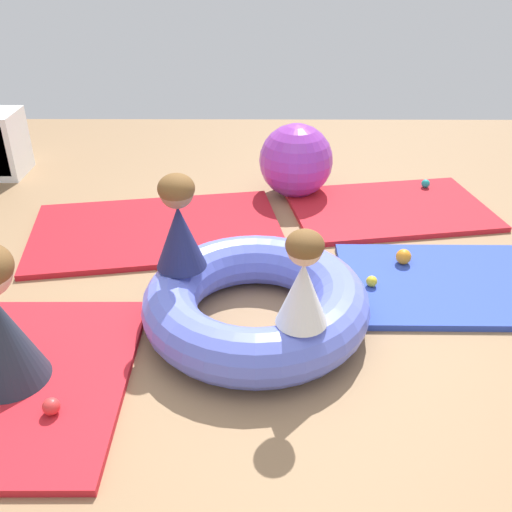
{
  "coord_description": "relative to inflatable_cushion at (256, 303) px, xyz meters",
  "views": [
    {
      "loc": [
        0.14,
        -2.56,
        1.94
      ],
      "look_at": [
        0.12,
        0.24,
        0.33
      ],
      "focal_mm": 40.44,
      "sensor_mm": 36.0,
      "label": 1
    }
  ],
  "objects": [
    {
      "name": "exercise_ball_large",
      "position": [
        0.31,
        1.81,
        0.15
      ],
      "size": [
        0.59,
        0.59,
        0.59
      ],
      "primitive_type": "sphere",
      "color": "purple",
      "rests_on": "ground"
    },
    {
      "name": "inflatable_cushion",
      "position": [
        0.0,
        0.0,
        0.0
      ],
      "size": [
        1.24,
        1.24,
        0.3
      ],
      "primitive_type": "torus",
      "color": "#6070E5",
      "rests_on": "ground"
    },
    {
      "name": "play_ball_red",
      "position": [
        -0.91,
        -0.72,
        -0.07
      ],
      "size": [
        0.08,
        0.08,
        0.08
      ],
      "primitive_type": "sphere",
      "color": "red",
      "rests_on": "gym_mat_near_left"
    },
    {
      "name": "play_ball_teal",
      "position": [
        1.41,
        1.87,
        -0.07
      ],
      "size": [
        0.07,
        0.07,
        0.07
      ],
      "primitive_type": "sphere",
      "color": "teal",
      "rests_on": "gym_mat_far_right"
    },
    {
      "name": "child_in_navy",
      "position": [
        -0.41,
        0.14,
        0.41
      ],
      "size": [
        0.32,
        0.32,
        0.54
      ],
      "rotation": [
        0.0,
        0.0,
        1.72
      ],
      "color": "navy",
      "rests_on": "inflatable_cushion"
    },
    {
      "name": "play_ball_yellow",
      "position": [
        0.7,
        0.34,
        -0.08
      ],
      "size": [
        0.07,
        0.07,
        0.07
      ],
      "primitive_type": "sphere",
      "color": "yellow",
      "rests_on": "gym_mat_front"
    },
    {
      "name": "child_in_white",
      "position": [
        0.22,
        -0.38,
        0.39
      ],
      "size": [
        0.34,
        0.34,
        0.49
      ],
      "rotation": [
        0.0,
        0.0,
        5.24
      ],
      "color": "white",
      "rests_on": "inflatable_cushion"
    },
    {
      "name": "gym_mat_far_right",
      "position": [
        1.04,
        1.49,
        -0.13
      ],
      "size": [
        1.64,
        1.21,
        0.04
      ],
      "primitive_type": "cube",
      "rotation": [
        0.0,
        0.0,
        0.17
      ],
      "color": "red",
      "rests_on": "ground"
    },
    {
      "name": "gym_mat_near_left",
      "position": [
        -1.18,
        -0.49,
        -0.13
      ],
      "size": [
        1.12,
        1.3,
        0.04
      ],
      "primitive_type": "cube",
      "rotation": [
        0.0,
        0.0,
        0.01
      ],
      "color": "red",
      "rests_on": "ground"
    },
    {
      "name": "play_ball_orange",
      "position": [
        0.95,
        0.62,
        -0.06
      ],
      "size": [
        0.1,
        0.1,
        0.1
      ],
      "primitive_type": "sphere",
      "color": "orange",
      "rests_on": "gym_mat_front"
    },
    {
      "name": "gym_mat_near_right",
      "position": [
        -0.73,
        1.12,
        -0.13
      ],
      "size": [
        1.93,
        1.35,
        0.04
      ],
      "primitive_type": "cube",
      "rotation": [
        0.0,
        0.0,
        0.17
      ],
      "color": "#B21923",
      "rests_on": "ground"
    },
    {
      "name": "gym_mat_front",
      "position": [
        1.38,
        0.4,
        -0.13
      ],
      "size": [
        1.68,
        0.94,
        0.04
      ],
      "primitive_type": "cube",
      "rotation": [
        0.0,
        0.0,
        -0.01
      ],
      "color": "#2D47B7",
      "rests_on": "ground"
    },
    {
      "name": "ground_plane",
      "position": [
        -0.12,
        -0.04,
        -0.15
      ],
      "size": [
        8.0,
        8.0,
        0.0
      ],
      "primitive_type": "plane",
      "color": "#93704C"
    }
  ]
}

